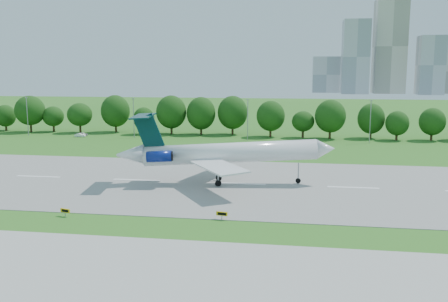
# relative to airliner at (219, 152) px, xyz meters

# --- Properties ---
(ground) EXTENTS (600.00, 600.00, 0.00)m
(ground) POSITION_rel_airliner_xyz_m (-15.91, -24.72, -5.85)
(ground) COLOR #28691B
(ground) RESTS_ON ground
(runway) EXTENTS (400.00, 45.00, 0.08)m
(runway) POSITION_rel_airliner_xyz_m (-15.91, 0.28, -5.81)
(runway) COLOR gray
(runway) RESTS_ON ground
(taxiway) EXTENTS (400.00, 23.00, 0.08)m
(taxiway) POSITION_rel_airliner_xyz_m (-15.91, -42.72, -5.81)
(taxiway) COLOR #ADADA8
(taxiway) RESTS_ON ground
(tree_line) EXTENTS (288.40, 8.40, 10.40)m
(tree_line) POSITION_rel_airliner_xyz_m (-15.91, 67.28, 0.34)
(tree_line) COLOR #382314
(tree_line) RESTS_ON ground
(light_poles) EXTENTS (175.90, 0.25, 12.19)m
(light_poles) POSITION_rel_airliner_xyz_m (-18.41, 57.28, 0.49)
(light_poles) COLOR gray
(light_poles) RESTS_ON ground
(skyline) EXTENTS (127.00, 52.00, 80.00)m
(skyline) POSITION_rel_airliner_xyz_m (84.25, 365.89, 24.61)
(skyline) COLOR #B2B2B7
(skyline) RESTS_ON ground
(airliner) EXTENTS (40.03, 28.90, 13.02)m
(airliner) POSITION_rel_airliner_xyz_m (0.00, 0.00, 0.00)
(airliner) COLOR white
(airliner) RESTS_ON ground
(taxi_sign_centre) EXTENTS (1.61, 0.63, 1.14)m
(taxi_sign_centre) POSITION_rel_airliner_xyz_m (-18.38, -23.84, -5.01)
(taxi_sign_centre) COLOR gray
(taxi_sign_centre) RESTS_ON ground
(taxi_sign_right) EXTENTS (1.65, 0.44, 1.16)m
(taxi_sign_right) POSITION_rel_airliner_xyz_m (4.03, -21.97, -5.00)
(taxi_sign_right) COLOR gray
(taxi_sign_right) RESTS_ON ground
(service_vehicle_a) EXTENTS (3.38, 1.53, 1.08)m
(service_vehicle_a) POSITION_rel_airliner_xyz_m (-53.38, 56.82, -5.31)
(service_vehicle_a) COLOR white
(service_vehicle_a) RESTS_ON ground
(service_vehicle_b) EXTENTS (3.28, 1.77, 1.06)m
(service_vehicle_b) POSITION_rel_airliner_xyz_m (-53.60, 59.46, -5.32)
(service_vehicle_b) COLOR silver
(service_vehicle_b) RESTS_ON ground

